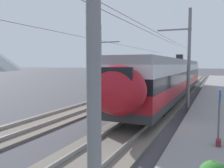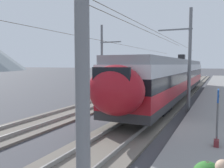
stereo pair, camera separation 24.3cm
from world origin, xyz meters
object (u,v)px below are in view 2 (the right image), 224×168
(train_far_track, at_px, (156,72))
(catenary_mast_west, at_px, (72,43))
(train_near_platform, at_px, (174,76))
(platform_sign, at_px, (218,103))
(catenary_mast_far_side, at_px, (103,59))
(handbag_near_sign, at_px, (216,143))
(catenary_mast_mid, at_px, (187,57))

(train_far_track, bearing_deg, catenary_mast_west, -168.22)
(train_near_platform, bearing_deg, catenary_mast_west, -174.54)
(train_far_track, height_order, platform_sign, train_far_track)
(catenary_mast_far_side, height_order, handbag_near_sign, catenary_mast_far_side)
(catenary_mast_west, xyz_separation_m, handbag_near_sign, (6.28, -2.15, -3.28))
(handbag_near_sign, bearing_deg, catenary_mast_mid, 14.80)
(train_near_platform, height_order, train_far_track, same)
(train_near_platform, relative_size, catenary_mast_mid, 0.65)
(train_near_platform, bearing_deg, handbag_near_sign, -163.82)
(catenary_mast_west, xyz_separation_m, platform_sign, (7.01, -2.15, -1.88))
(train_far_track, distance_m, catenary_mast_far_side, 15.45)
(catenary_mast_west, xyz_separation_m, catenary_mast_mid, (14.38, -0.01, 0.15))
(train_near_platform, height_order, handbag_near_sign, train_near_platform)
(catenary_mast_west, bearing_deg, handbag_near_sign, -18.86)
(platform_sign, bearing_deg, catenary_mast_west, 162.96)
(train_near_platform, relative_size, platform_sign, 14.33)
(train_far_track, distance_m, handbag_near_sign, 29.47)
(catenary_mast_west, distance_m, handbag_near_sign, 7.41)
(train_far_track, relative_size, handbag_near_sign, 74.65)
(catenary_mast_mid, distance_m, handbag_near_sign, 9.05)
(train_far_track, xyz_separation_m, catenary_mast_mid, (-19.82, -7.14, 1.67))
(train_far_track, bearing_deg, train_near_platform, -159.43)
(handbag_near_sign, bearing_deg, catenary_mast_far_side, 41.25)
(train_far_track, height_order, catenary_mast_far_side, catenary_mast_far_side)
(catenary_mast_far_side, bearing_deg, platform_sign, -137.07)
(catenary_mast_far_side, xyz_separation_m, handbag_near_sign, (-12.67, -11.11, -3.46))
(platform_sign, bearing_deg, catenary_mast_mid, 16.19)
(catenary_mast_west, bearing_deg, catenary_mast_mid, -0.03)
(train_near_platform, distance_m, handbag_near_sign, 14.80)
(catenary_mast_far_side, relative_size, platform_sign, 22.13)
(catenary_mast_mid, distance_m, platform_sign, 7.94)
(train_near_platform, distance_m, platform_sign, 14.00)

